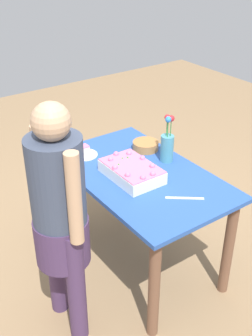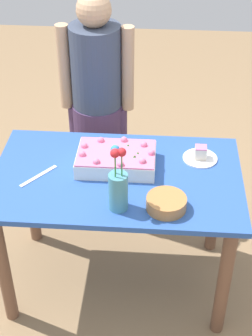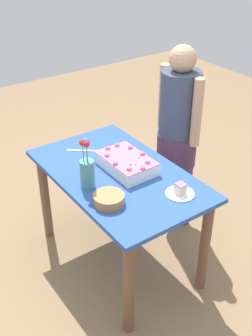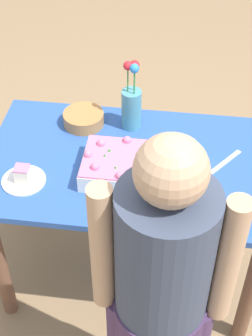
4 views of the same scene
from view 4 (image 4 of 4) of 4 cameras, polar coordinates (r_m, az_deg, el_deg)
name	(u,v)px [view 4 (image 4 of 4)]	position (r m, az deg, el deg)	size (l,w,h in m)	color
ground_plane	(130,269)	(2.81, 0.45, -11.15)	(8.00, 8.00, 0.00)	#90714F
dining_table	(131,186)	(2.33, 0.54, -1.96)	(1.28, 0.77, 0.78)	#2B53A3
sheet_cake	(131,166)	(2.14, 0.57, 0.19)	(0.40, 0.27, 0.11)	white
serving_plate_with_slice	(23,177)	(2.17, -11.33, -1.02)	(0.18, 0.18, 0.08)	white
cake_knife	(223,164)	(2.26, 10.72, 0.49)	(0.23, 0.02, 0.00)	silver
flower_vase	(132,104)	(2.35, 0.62, 7.08)	(0.09, 0.09, 0.34)	teal
fruit_bowl	(84,119)	(2.43, -4.72, 5.49)	(0.19, 0.19, 0.06)	#AD743E
person_standing	(161,291)	(1.72, 3.93, -13.48)	(0.45, 0.31, 1.49)	#463055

